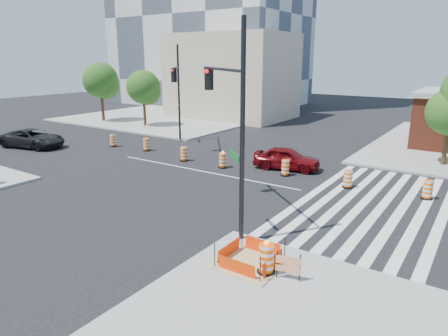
{
  "coord_description": "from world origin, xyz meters",
  "views": [
    {
      "loc": [
        15.38,
        -20.05,
        7.19
      ],
      "look_at": [
        3.62,
        -2.73,
        1.4
      ],
      "focal_mm": 32.0,
      "sensor_mm": 36.0,
      "label": 1
    }
  ],
  "objects_px": {
    "red_coupe": "(287,158)",
    "signal_pole_se": "(229,108)",
    "dark_suv": "(33,138)",
    "signal_pole_nw": "(177,85)"
  },
  "relations": [
    {
      "from": "red_coupe",
      "to": "dark_suv",
      "type": "distance_m",
      "value": 21.16
    },
    {
      "from": "red_coupe",
      "to": "signal_pole_se",
      "type": "height_order",
      "value": "signal_pole_se"
    },
    {
      "from": "dark_suv",
      "to": "signal_pole_nw",
      "type": "xyz_separation_m",
      "value": [
        9.3,
        7.68,
        4.23
      ]
    },
    {
      "from": "red_coupe",
      "to": "signal_pole_se",
      "type": "bearing_deg",
      "value": 179.58
    },
    {
      "from": "signal_pole_se",
      "to": "red_coupe",
      "type": "bearing_deg",
      "value": -38.61
    },
    {
      "from": "red_coupe",
      "to": "signal_pole_se",
      "type": "distance_m",
      "value": 10.95
    },
    {
      "from": "dark_suv",
      "to": "signal_pole_se",
      "type": "height_order",
      "value": "signal_pole_se"
    },
    {
      "from": "dark_suv",
      "to": "signal_pole_nw",
      "type": "distance_m",
      "value": 12.78
    },
    {
      "from": "signal_pole_se",
      "to": "dark_suv",
      "type": "bearing_deg",
      "value": 29.87
    },
    {
      "from": "red_coupe",
      "to": "signal_pole_se",
      "type": "relative_size",
      "value": 0.52
    }
  ]
}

